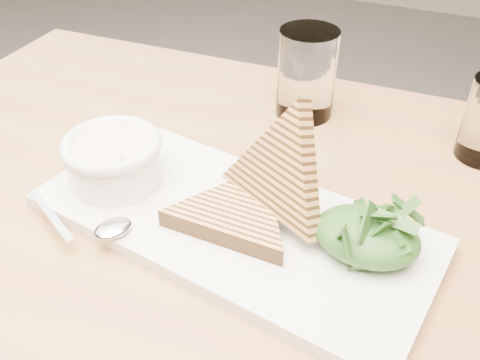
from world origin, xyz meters
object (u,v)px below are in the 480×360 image
at_px(soup_bowl, 115,165).
at_px(glass_near, 307,74).
at_px(platter, 232,222).
at_px(table_top, 282,260).

relative_size(soup_bowl, glass_near, 0.85).
xyz_separation_m(platter, soup_bowl, (-0.15, 0.00, 0.03)).
height_order(platter, glass_near, glass_near).
bearing_deg(platter, table_top, -5.14).
distance_m(soup_bowl, glass_near, 0.29).
relative_size(table_top, soup_bowl, 11.25).
bearing_deg(glass_near, table_top, -75.39).
bearing_deg(glass_near, platter, -88.00).
bearing_deg(platter, glass_near, 92.00).
bearing_deg(platter, soup_bowl, 178.21).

